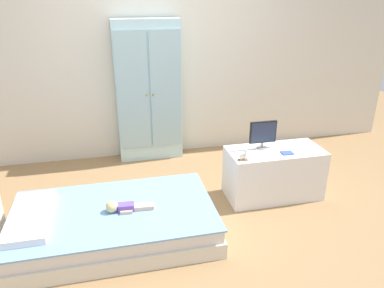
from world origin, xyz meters
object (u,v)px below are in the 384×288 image
(book_blue, at_px, (287,153))
(rocking_horse_toy, at_px, (244,156))
(wardrobe, at_px, (149,92))
(bed, at_px, (115,223))
(doll, at_px, (121,207))
(tv_monitor, at_px, (263,133))
(tv_stand, at_px, (273,173))

(book_blue, bearing_deg, rocking_horse_toy, -173.84)
(wardrobe, bearing_deg, book_blue, -48.81)
(bed, relative_size, rocking_horse_toy, 15.87)
(doll, height_order, rocking_horse_toy, rocking_horse_toy)
(wardrobe, xyz_separation_m, tv_monitor, (0.97, -1.14, -0.17))
(bed, relative_size, wardrobe, 1.01)
(doll, height_order, book_blue, book_blue)
(bed, distance_m, tv_stand, 1.63)
(doll, bearing_deg, rocking_horse_toy, 10.54)
(book_blue, bearing_deg, tv_stand, 125.23)
(doll, xyz_separation_m, rocking_horse_toy, (1.13, 0.21, 0.25))
(tv_stand, distance_m, book_blue, 0.29)
(rocking_horse_toy, bearing_deg, tv_monitor, 39.07)
(tv_monitor, bearing_deg, book_blue, -43.53)
(bed, bearing_deg, doll, -25.78)
(doll, height_order, wardrobe, wardrobe)
(tv_stand, relative_size, rocking_horse_toy, 8.84)
(doll, xyz_separation_m, book_blue, (1.59, 0.26, 0.21))
(wardrobe, relative_size, rocking_horse_toy, 15.69)
(doll, relative_size, rocking_horse_toy, 3.70)
(bed, relative_size, doll, 4.29)
(bed, relative_size, tv_stand, 1.79)
(tv_monitor, bearing_deg, bed, -164.64)
(tv_stand, relative_size, book_blue, 8.46)
(wardrobe, height_order, tv_monitor, wardrobe)
(doll, relative_size, tv_stand, 0.42)
(bed, bearing_deg, wardrobe, 71.95)
(book_blue, bearing_deg, wardrobe, 131.19)
(tv_stand, xyz_separation_m, rocking_horse_toy, (-0.39, -0.15, 0.30))
(rocking_horse_toy, bearing_deg, wardrobe, 116.88)
(tv_monitor, xyz_separation_m, book_blue, (0.18, -0.17, -0.15))
(rocking_horse_toy, distance_m, book_blue, 0.46)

